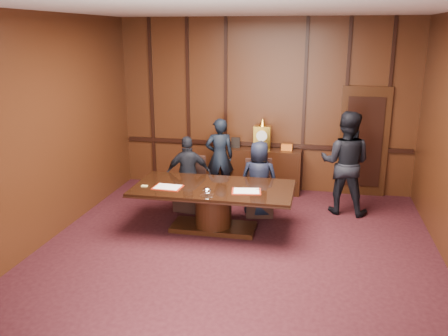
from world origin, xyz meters
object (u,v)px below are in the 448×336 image
Objects in this scene: sideboard at (262,169)px; witness_left at (220,157)px; signatory_left at (188,174)px; witness_right at (345,163)px; conference_table at (213,201)px; signatory_right at (259,179)px.

sideboard is 0.93m from witness_left.
witness_right is (2.79, 0.48, 0.24)m from signatory_left.
witness_left is (-0.81, -0.34, 0.30)m from sideboard.
sideboard is 1.14× the size of signatory_left.
witness_left is 2.49m from witness_right.
sideboard is 2.22m from conference_table.
conference_table is at bearing 80.35° from witness_left.
sideboard is at bearing -176.04° from witness_left.
sideboard is 1.38m from signatory_right.
sideboard is 1.17× the size of signatory_right.
sideboard is 1.81m from signatory_left.
conference_table is (-0.53, -2.16, 0.02)m from sideboard.
witness_right is at bearing -28.67° from sideboard.
signatory_left is (-1.18, -1.36, 0.22)m from sideboard.
signatory_right is at bearing 50.91° from conference_table.
witness_right is at bearing -161.62° from signatory_right.
signatory_left is at bearing 20.67° from witness_right.
signatory_left is 1.30m from signatory_right.
signatory_right is (0.12, -1.36, 0.20)m from sideboard.
signatory_left is 0.89× the size of witness_left.
sideboard is at bearing -148.03° from signatory_left.
conference_table is 1.05m from signatory_right.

